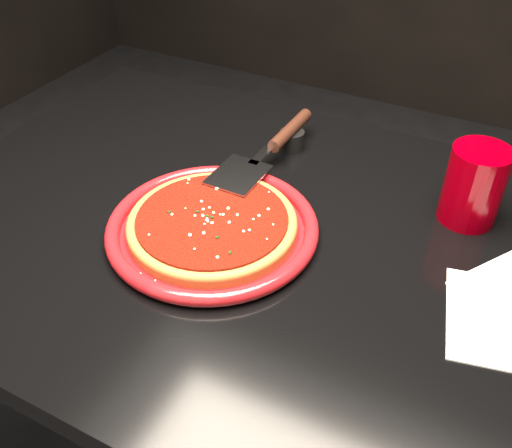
{
  "coord_description": "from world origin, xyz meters",
  "views": [
    {
      "loc": [
        0.29,
        -0.62,
        1.32
      ],
      "look_at": [
        -0.02,
        -0.01,
        0.77
      ],
      "focal_mm": 40.0,
      "sensor_mm": 36.0,
      "label": 1
    }
  ],
  "objects_px": {
    "table": "(270,380)",
    "plate": "(213,228)",
    "ramekin": "(292,140)",
    "pizza_server": "(268,149)",
    "cup": "(474,185)"
  },
  "relations": [
    {
      "from": "plate",
      "to": "cup",
      "type": "xyz_separation_m",
      "value": [
        0.34,
        0.22,
        0.05
      ]
    },
    {
      "from": "cup",
      "to": "pizza_server",
      "type": "bearing_deg",
      "value": -176.79
    },
    {
      "from": "table",
      "to": "ramekin",
      "type": "relative_size",
      "value": 25.81
    },
    {
      "from": "table",
      "to": "cup",
      "type": "xyz_separation_m",
      "value": [
        0.26,
        0.18,
        0.44
      ]
    },
    {
      "from": "cup",
      "to": "ramekin",
      "type": "relative_size",
      "value": 2.71
    },
    {
      "from": "table",
      "to": "ramekin",
      "type": "bearing_deg",
      "value": 108.5
    },
    {
      "from": "plate",
      "to": "pizza_server",
      "type": "distance_m",
      "value": 0.2
    },
    {
      "from": "plate",
      "to": "cup",
      "type": "distance_m",
      "value": 0.41
    },
    {
      "from": "pizza_server",
      "to": "cup",
      "type": "relative_size",
      "value": 2.7
    },
    {
      "from": "plate",
      "to": "pizza_server",
      "type": "bearing_deg",
      "value": 91.81
    },
    {
      "from": "plate",
      "to": "pizza_server",
      "type": "xyz_separation_m",
      "value": [
        -0.01,
        0.2,
        0.03
      ]
    },
    {
      "from": "table",
      "to": "ramekin",
      "type": "height_order",
      "value": "ramekin"
    },
    {
      "from": "table",
      "to": "plate",
      "type": "bearing_deg",
      "value": -152.73
    },
    {
      "from": "pizza_server",
      "to": "ramekin",
      "type": "height_order",
      "value": "pizza_server"
    },
    {
      "from": "ramekin",
      "to": "cup",
      "type": "bearing_deg",
      "value": -11.02
    }
  ]
}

